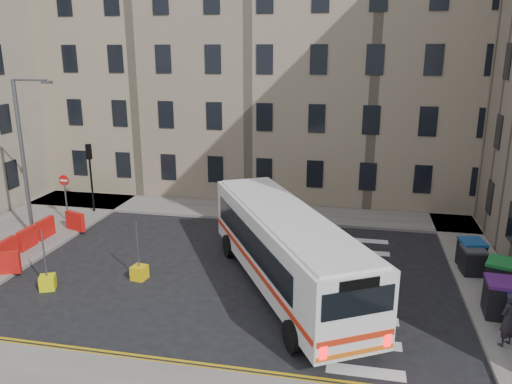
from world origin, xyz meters
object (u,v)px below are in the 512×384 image
(wheelie_bin_d, at_px, (473,261))
(bollard_yellow, at_px, (139,273))
(wheelie_bin_b, at_px, (500,298))
(pedestrian, at_px, (508,319))
(bollard_chevron, at_px, (48,282))
(bus, at_px, (285,247))
(wheelie_bin_c, at_px, (501,277))
(streetlamp, at_px, (23,158))
(wheelie_bin_e, at_px, (471,254))

(wheelie_bin_d, relative_size, bollard_yellow, 1.93)
(wheelie_bin_b, xyz_separation_m, bollard_yellow, (-14.28, 0.43, -0.54))
(pedestrian, distance_m, bollard_chevron, 17.33)
(bus, relative_size, wheelie_bin_c, 7.47)
(bus, bearing_deg, bollard_yellow, 153.65)
(bollard_yellow, bearing_deg, wheelie_bin_b, -1.72)
(streetlamp, distance_m, wheelie_bin_d, 21.84)
(wheelie_bin_b, height_order, wheelie_bin_c, wheelie_bin_c)
(bus, xyz_separation_m, bollard_yellow, (-6.26, -0.33, -1.57))
(wheelie_bin_b, bearing_deg, bollard_chevron, -172.53)
(bus, relative_size, pedestrian, 6.20)
(bollard_chevron, bearing_deg, wheelie_bin_d, 15.58)
(bollard_chevron, bearing_deg, wheelie_bin_c, 9.76)
(wheelie_bin_d, height_order, bollard_chevron, wheelie_bin_d)
(wheelie_bin_e, bearing_deg, bollard_chevron, -172.57)
(bus, bearing_deg, wheelie_bin_b, -34.84)
(wheelie_bin_e, bearing_deg, bus, -166.07)
(bus, height_order, wheelie_bin_c, bus)
(wheelie_bin_c, bearing_deg, bollard_chevron, -148.41)
(streetlamp, distance_m, bollard_chevron, 7.67)
(wheelie_bin_b, distance_m, bollard_yellow, 14.30)
(wheelie_bin_c, distance_m, pedestrian, 3.99)
(streetlamp, bearing_deg, bus, -12.35)
(pedestrian, bearing_deg, wheelie_bin_d, -131.49)
(bus, xyz_separation_m, wheelie_bin_c, (8.49, 1.11, -1.02))
(wheelie_bin_b, xyz_separation_m, wheelie_bin_d, (-0.22, 3.61, -0.11))
(wheelie_bin_c, height_order, bollard_yellow, wheelie_bin_c)
(wheelie_bin_b, xyz_separation_m, pedestrian, (-0.29, -2.04, 0.25))
(wheelie_bin_d, bearing_deg, bollard_chevron, -170.42)
(wheelie_bin_b, distance_m, wheelie_bin_c, 1.94)
(streetlamp, distance_m, wheelie_bin_e, 21.90)
(bollard_yellow, bearing_deg, streetlamp, 155.93)
(bus, bearing_deg, wheelie_bin_e, -5.41)
(bus, bearing_deg, wheelie_bin_d, -9.34)
(bollard_yellow, bearing_deg, wheelie_bin_d, 12.76)
(wheelie_bin_c, xyz_separation_m, wheelie_bin_d, (-0.69, 1.74, -0.11))
(bus, relative_size, wheelie_bin_e, 8.93)
(wheelie_bin_b, height_order, wheelie_bin_d, wheelie_bin_b)
(wheelie_bin_e, relative_size, bollard_yellow, 2.17)
(bollard_yellow, distance_m, bollard_chevron, 3.69)
(streetlamp, xyz_separation_m, wheelie_bin_c, (22.24, -1.89, -3.49))
(bus, bearing_deg, pedestrian, -49.31)
(wheelie_bin_d, xyz_separation_m, wheelie_bin_e, (0.06, 0.65, 0.06))
(bus, xyz_separation_m, bollard_chevron, (-9.56, -1.99, -1.57))
(wheelie_bin_d, height_order, pedestrian, pedestrian)
(streetlamp, distance_m, bollard_yellow, 9.14)
(streetlamp, height_order, wheelie_bin_b, streetlamp)
(wheelie_bin_c, relative_size, wheelie_bin_e, 1.20)
(bus, distance_m, bollard_yellow, 6.46)
(bus, distance_m, wheelie_bin_e, 8.67)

